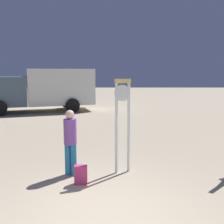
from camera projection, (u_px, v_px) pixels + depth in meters
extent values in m
plane|color=tan|center=(104.00, 221.00, 4.73)|extent=(80.00, 80.00, 0.00)
cylinder|color=silver|center=(115.00, 129.00, 6.81)|extent=(0.07, 0.07, 2.29)
cylinder|color=silver|center=(128.00, 128.00, 6.91)|extent=(0.07, 0.07, 2.29)
cube|color=#F7D871|center=(122.00, 81.00, 6.69)|extent=(0.41, 0.21, 0.10)
cylinder|color=white|center=(121.00, 93.00, 6.76)|extent=(0.39, 0.17, 0.40)
cube|color=black|center=(121.00, 93.00, 6.78)|extent=(0.08, 0.04, 0.08)
cube|color=black|center=(121.00, 93.00, 6.78)|extent=(0.14, 0.06, 0.10)
cylinder|color=teal|center=(67.00, 159.00, 6.80)|extent=(0.15, 0.15, 0.80)
cylinder|color=teal|center=(73.00, 160.00, 6.76)|extent=(0.15, 0.15, 0.80)
cylinder|color=#79479B|center=(69.00, 132.00, 6.67)|extent=(0.32, 0.32, 0.63)
sphere|color=beige|center=(69.00, 114.00, 6.61)|extent=(0.22, 0.22, 0.22)
cube|color=#BD356B|center=(80.00, 175.00, 6.24)|extent=(0.29, 0.16, 0.45)
cube|color=#B42163|center=(80.00, 176.00, 6.35)|extent=(0.20, 0.04, 0.20)
cube|color=white|center=(59.00, 87.00, 17.95)|extent=(4.70, 3.56, 2.30)
cube|color=#49616E|center=(11.00, 91.00, 17.05)|extent=(2.43, 2.72, 1.81)
cylinder|color=black|center=(1.00, 104.00, 18.11)|extent=(0.93, 0.52, 0.90)
cylinder|color=black|center=(66.00, 102.00, 19.44)|extent=(0.93, 0.52, 0.90)
cylinder|color=black|center=(72.00, 106.00, 17.15)|extent=(0.93, 0.52, 0.90)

